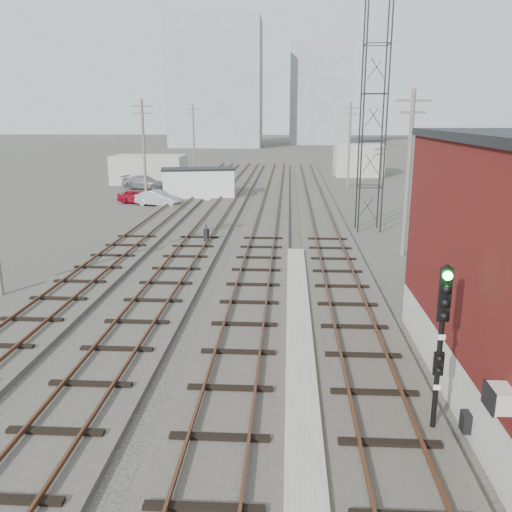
# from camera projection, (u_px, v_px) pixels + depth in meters

# --- Properties ---
(ground) EXTENTS (320.00, 320.00, 0.00)m
(ground) POSITION_uv_depth(u_px,v_px,m) (288.00, 184.00, 61.71)
(ground) COLOR #282621
(ground) RESTS_ON ground
(track_right) EXTENTS (3.20, 90.00, 0.39)m
(track_right) POSITION_uv_depth(u_px,v_px,m) (320.00, 217.00, 41.26)
(track_right) COLOR #332D28
(track_right) RESTS_ON ground
(track_mid_right) EXTENTS (3.20, 90.00, 0.39)m
(track_mid_right) POSITION_uv_depth(u_px,v_px,m) (268.00, 217.00, 41.49)
(track_mid_right) COLOR #332D28
(track_mid_right) RESTS_ON ground
(track_mid_left) EXTENTS (3.20, 90.00, 0.39)m
(track_mid_left) POSITION_uv_depth(u_px,v_px,m) (216.00, 216.00, 41.73)
(track_mid_left) COLOR #332D28
(track_mid_left) RESTS_ON ground
(track_left) EXTENTS (3.20, 90.00, 0.39)m
(track_left) POSITION_uv_depth(u_px,v_px,m) (165.00, 216.00, 41.96)
(track_left) COLOR #332D28
(track_left) RESTS_ON ground
(platform_curb) EXTENTS (0.90, 28.00, 0.26)m
(platform_curb) POSITION_uv_depth(u_px,v_px,m) (300.00, 359.00, 17.22)
(platform_curb) COLOR gray
(platform_curb) RESTS_ON ground
(lattice_tower) EXTENTS (1.60, 1.60, 15.00)m
(lattice_tower) POSITION_uv_depth(u_px,v_px,m) (373.00, 118.00, 35.35)
(lattice_tower) COLOR black
(lattice_tower) RESTS_ON ground
(utility_pole_left_b) EXTENTS (1.80, 0.24, 9.00)m
(utility_pole_left_b) POSITION_uv_depth(u_px,v_px,m) (144.00, 149.00, 46.75)
(utility_pole_left_b) COLOR #595147
(utility_pole_left_b) RESTS_ON ground
(utility_pole_left_c) EXTENTS (1.80, 0.24, 9.00)m
(utility_pole_left_c) POSITION_uv_depth(u_px,v_px,m) (194.00, 138.00, 70.89)
(utility_pole_left_c) COLOR #595147
(utility_pole_left_c) RESTS_ON ground
(utility_pole_right_a) EXTENTS (1.80, 0.24, 9.00)m
(utility_pole_right_a) POSITION_uv_depth(u_px,v_px,m) (408.00, 170.00, 29.21)
(utility_pole_right_a) COLOR #595147
(utility_pole_right_a) RESTS_ON ground
(utility_pole_right_b) EXTENTS (1.80, 0.24, 9.00)m
(utility_pole_right_b) POSITION_uv_depth(u_px,v_px,m) (349.00, 143.00, 58.19)
(utility_pole_right_b) COLOR #595147
(utility_pole_right_b) RESTS_ON ground
(apartment_left) EXTENTS (22.00, 14.00, 30.00)m
(apartment_left) POSITION_uv_depth(u_px,v_px,m) (216.00, 84.00, 131.42)
(apartment_left) COLOR gray
(apartment_left) RESTS_ON ground
(apartment_right) EXTENTS (16.00, 12.00, 26.00)m
(apartment_right) POSITION_uv_depth(u_px,v_px,m) (320.00, 95.00, 144.90)
(apartment_right) COLOR gray
(apartment_right) RESTS_ON ground
(shed_left) EXTENTS (8.00, 5.00, 3.20)m
(shed_left) POSITION_uv_depth(u_px,v_px,m) (149.00, 169.00, 62.25)
(shed_left) COLOR gray
(shed_left) RESTS_ON ground
(shed_right) EXTENTS (6.00, 6.00, 4.00)m
(shed_right) POSITION_uv_depth(u_px,v_px,m) (358.00, 160.00, 70.34)
(shed_right) COLOR gray
(shed_right) RESTS_ON ground
(signal_mast) EXTENTS (0.40, 0.42, 4.34)m
(signal_mast) POSITION_uv_depth(u_px,v_px,m) (441.00, 337.00, 12.76)
(signal_mast) COLOR gray
(signal_mast) RESTS_ON ground
(switch_stand) EXTENTS (0.35, 0.35, 1.15)m
(switch_stand) POSITION_uv_depth(u_px,v_px,m) (206.00, 236.00, 32.96)
(switch_stand) COLOR black
(switch_stand) RESTS_ON ground
(site_trailer) EXTENTS (7.25, 4.26, 2.86)m
(site_trailer) POSITION_uv_depth(u_px,v_px,m) (198.00, 183.00, 50.95)
(site_trailer) COLOR silver
(site_trailer) RESTS_ON ground
(car_red) EXTENTS (3.92, 2.58, 1.24)m
(car_red) POSITION_uv_depth(u_px,v_px,m) (137.00, 197.00, 48.22)
(car_red) COLOR maroon
(car_red) RESTS_ON ground
(car_silver) EXTENTS (4.24, 2.77, 1.32)m
(car_silver) POSITION_uv_depth(u_px,v_px,m) (158.00, 198.00, 46.95)
(car_silver) COLOR #93959A
(car_silver) RESTS_ON ground
(car_grey) EXTENTS (5.17, 2.92, 1.41)m
(car_grey) POSITION_uv_depth(u_px,v_px,m) (145.00, 182.00, 57.64)
(car_grey) COLOR slate
(car_grey) RESTS_ON ground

